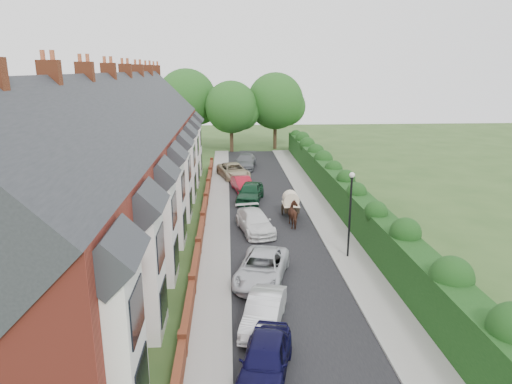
# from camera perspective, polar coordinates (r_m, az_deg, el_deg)

# --- Properties ---
(ground) EXTENTS (140.00, 140.00, 0.00)m
(ground) POSITION_cam_1_polar(r_m,az_deg,el_deg) (23.34, 5.61, -12.31)
(ground) COLOR #2D4C1E
(ground) RESTS_ON ground
(road) EXTENTS (6.00, 58.00, 0.02)m
(road) POSITION_cam_1_polar(r_m,az_deg,el_deg) (33.34, 1.81, -3.62)
(road) COLOR black
(road) RESTS_ON ground
(pavement_hedge_side) EXTENTS (2.20, 58.00, 0.12)m
(pavement_hedge_side) POSITION_cam_1_polar(r_m,az_deg,el_deg) (33.94, 8.73, -3.36)
(pavement_hedge_side) COLOR gray
(pavement_hedge_side) RESTS_ON ground
(pavement_house_side) EXTENTS (1.70, 58.00, 0.12)m
(pavement_house_side) POSITION_cam_1_polar(r_m,az_deg,el_deg) (33.20, -4.84, -3.66)
(pavement_house_side) COLOR gray
(pavement_house_side) RESTS_ON ground
(kerb_hedge_side) EXTENTS (0.18, 58.00, 0.13)m
(kerb_hedge_side) POSITION_cam_1_polar(r_m,az_deg,el_deg) (33.74, 6.98, -3.40)
(kerb_hedge_side) COLOR #979691
(kerb_hedge_side) RESTS_ON ground
(kerb_house_side) EXTENTS (0.18, 58.00, 0.13)m
(kerb_house_side) POSITION_cam_1_polar(r_m,az_deg,el_deg) (33.19, -3.45, -3.63)
(kerb_house_side) COLOR #979691
(kerb_house_side) RESTS_ON ground
(hedge) EXTENTS (2.10, 58.00, 2.85)m
(hedge) POSITION_cam_1_polar(r_m,az_deg,el_deg) (33.92, 11.80, -0.80)
(hedge) COLOR #103410
(hedge) RESTS_ON ground
(terrace_row) EXTENTS (9.05, 40.50, 11.50)m
(terrace_row) POSITION_cam_1_polar(r_m,az_deg,el_deg) (31.91, -16.85, 3.18)
(terrace_row) COLOR maroon
(terrace_row) RESTS_ON ground
(garden_wall_row) EXTENTS (0.35, 40.35, 1.10)m
(garden_wall_row) POSITION_cam_1_polar(r_m,az_deg,el_deg) (32.17, -6.67, -3.58)
(garden_wall_row) COLOR brown
(garden_wall_row) RESTS_ON ground
(lamppost) EXTENTS (0.32, 0.32, 5.16)m
(lamppost) POSITION_cam_1_polar(r_m,az_deg,el_deg) (26.45, 11.73, -1.51)
(lamppost) COLOR black
(lamppost) RESTS_ON ground
(tree_far_left) EXTENTS (7.14, 6.80, 9.29)m
(tree_far_left) POSITION_cam_1_polar(r_m,az_deg,el_deg) (60.72, -2.79, 10.39)
(tree_far_left) COLOR #332316
(tree_far_left) RESTS_ON ground
(tree_far_right) EXTENTS (7.98, 7.60, 10.31)m
(tree_far_right) POSITION_cam_1_polar(r_m,az_deg,el_deg) (63.04, 2.78, 11.12)
(tree_far_right) COLOR #332316
(tree_far_right) RESTS_ON ground
(tree_far_back) EXTENTS (8.40, 8.00, 10.82)m
(tree_far_back) POSITION_cam_1_polar(r_m,az_deg,el_deg) (63.84, -8.28, 11.30)
(tree_far_back) COLOR #332316
(tree_far_back) RESTS_ON ground
(car_navy) EXTENTS (2.62, 4.50, 1.44)m
(car_navy) POSITION_cam_1_polar(r_m,az_deg,el_deg) (17.34, 1.15, -20.15)
(car_navy) COLOR black
(car_navy) RESTS_ON ground
(car_silver_a) EXTENTS (2.44, 4.34, 1.36)m
(car_silver_a) POSITION_cam_1_polar(r_m,az_deg,el_deg) (20.19, 1.02, -14.73)
(car_silver_a) COLOR silver
(car_silver_a) RESTS_ON ground
(car_silver_b) EXTENTS (3.58, 5.56, 1.43)m
(car_silver_b) POSITION_cam_1_polar(r_m,az_deg,el_deg) (24.08, 0.75, -9.45)
(car_silver_b) COLOR silver
(car_silver_b) RESTS_ON ground
(car_white) EXTENTS (2.87, 5.13, 1.40)m
(car_white) POSITION_cam_1_polar(r_m,az_deg,el_deg) (30.97, -0.14, -3.75)
(car_white) COLOR white
(car_white) RESTS_ON ground
(car_green) EXTENTS (2.81, 4.99, 1.60)m
(car_green) POSITION_cam_1_polar(r_m,az_deg,el_deg) (37.99, -0.73, -0.00)
(car_green) COLOR #103720
(car_green) RESTS_ON ground
(car_red) EXTENTS (2.18, 4.28, 1.34)m
(car_red) POSITION_cam_1_polar(r_m,az_deg,el_deg) (41.12, -1.71, 0.98)
(car_red) COLOR maroon
(car_red) RESTS_ON ground
(car_beige) EXTENTS (3.75, 5.83, 1.49)m
(car_beige) POSITION_cam_1_polar(r_m,az_deg,el_deg) (46.18, -2.85, 2.65)
(car_beige) COLOR tan
(car_beige) RESTS_ON ground
(car_grey) EXTENTS (2.93, 5.63, 1.56)m
(car_grey) POSITION_cam_1_polar(r_m,az_deg,el_deg) (50.85, -1.34, 3.86)
(car_grey) COLOR #5B5F63
(car_grey) RESTS_ON ground
(horse) EXTENTS (1.13, 2.09, 1.69)m
(horse) POSITION_cam_1_polar(r_m,az_deg,el_deg) (32.09, 4.88, -2.85)
(horse) COLOR #47261A
(horse) RESTS_ON ground
(horse_cart) EXTENTS (1.23, 2.71, 1.95)m
(horse_cart) POSITION_cam_1_polar(r_m,az_deg,el_deg) (34.05, 4.37, -1.30)
(horse_cart) COLOR black
(horse_cart) RESTS_ON ground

